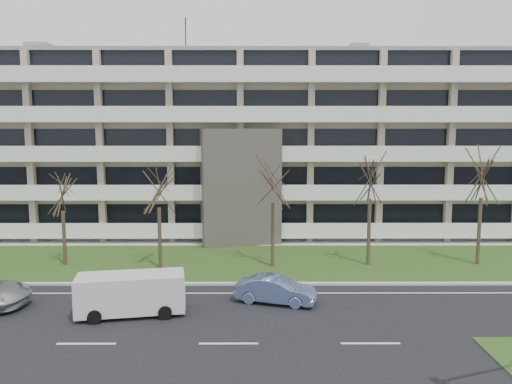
{
  "coord_description": "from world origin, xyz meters",
  "views": [
    {
      "loc": [
        1.11,
        -20.03,
        8.99
      ],
      "look_at": [
        1.19,
        10.0,
        5.18
      ],
      "focal_mm": 35.0,
      "sensor_mm": 36.0,
      "label": 1
    }
  ],
  "objects": [
    {
      "name": "ground",
      "position": [
        0.0,
        0.0,
        0.0
      ],
      "size": [
        160.0,
        160.0,
        0.0
      ],
      "primitive_type": "plane",
      "color": "black",
      "rests_on": "ground"
    },
    {
      "name": "grass_verge",
      "position": [
        0.0,
        13.0,
        0.03
      ],
      "size": [
        90.0,
        10.0,
        0.06
      ],
      "primitive_type": "cube",
      "color": "#2E4918",
      "rests_on": "ground"
    },
    {
      "name": "curb",
      "position": [
        0.0,
        8.0,
        0.06
      ],
      "size": [
        90.0,
        0.35,
        0.12
      ],
      "primitive_type": "cube",
      "color": "#B2B2AD",
      "rests_on": "ground"
    },
    {
      "name": "sidewalk",
      "position": [
        0.0,
        18.5,
        0.04
      ],
      "size": [
        90.0,
        2.0,
        0.08
      ],
      "primitive_type": "cube",
      "color": "#B2B2AD",
      "rests_on": "ground"
    },
    {
      "name": "lane_edge_line",
      "position": [
        0.0,
        6.5,
        0.01
      ],
      "size": [
        90.0,
        0.12,
        0.01
      ],
      "primitive_type": "cube",
      "color": "white",
      "rests_on": "ground"
    },
    {
      "name": "apartment_building",
      "position": [
        -0.01,
        25.32,
        7.61
      ],
      "size": [
        60.5,
        15.1,
        18.75
      ],
      "color": "tan",
      "rests_on": "ground"
    },
    {
      "name": "blue_sedan",
      "position": [
        2.19,
        5.01,
        0.69
      ],
      "size": [
        4.41,
        2.58,
        1.37
      ],
      "primitive_type": "imported",
      "rotation": [
        0.0,
        0.0,
        1.28
      ],
      "color": "#7287C6",
      "rests_on": "ground"
    },
    {
      "name": "white_van",
      "position": [
        -4.84,
        3.39,
        1.19
      ],
      "size": [
        5.38,
        2.77,
        1.99
      ],
      "rotation": [
        0.0,
        0.0,
        0.17
      ],
      "color": "silver",
      "rests_on": "ground"
    },
    {
      "name": "tree_2",
      "position": [
        -11.43,
        12.13,
        5.08
      ],
      "size": [
        3.27,
        3.27,
        6.55
      ],
      "color": "#382B21",
      "rests_on": "ground"
    },
    {
      "name": "tree_3",
      "position": [
        -5.01,
        11.45,
        5.53
      ],
      "size": [
        3.56,
        3.56,
        7.11
      ],
      "color": "#382B21",
      "rests_on": "ground"
    },
    {
      "name": "tree_4",
      "position": [
        2.27,
        11.74,
        5.94
      ],
      "size": [
        3.82,
        3.82,
        7.64
      ],
      "color": "#382B21",
      "rests_on": "ground"
    },
    {
      "name": "tree_5",
      "position": [
        8.62,
        12.1,
        6.21
      ],
      "size": [
        3.99,
        3.99,
        7.98
      ],
      "color": "#382B21",
      "rests_on": "ground"
    },
    {
      "name": "tree_6",
      "position": [
        15.95,
        12.27,
        6.25
      ],
      "size": [
        4.01,
        4.01,
        8.03
      ],
      "color": "#382B21",
      "rests_on": "ground"
    }
  ]
}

